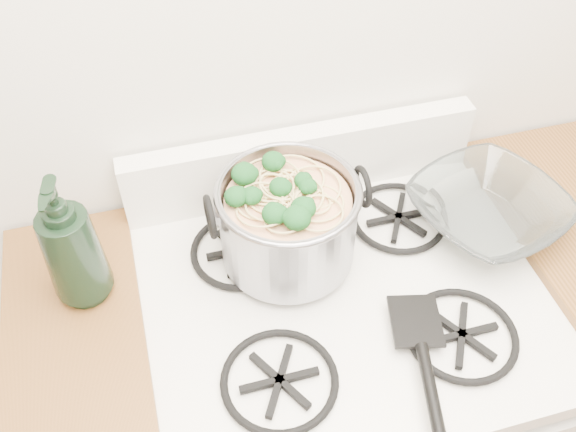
{
  "coord_description": "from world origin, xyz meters",
  "views": [
    {
      "loc": [
        -0.3,
        0.59,
        1.9
      ],
      "look_at": [
        -0.08,
        1.38,
        1.03
      ],
      "focal_mm": 40.0,
      "sensor_mm": 36.0,
      "label": 1
    }
  ],
  "objects_px": {
    "gas_range": "(333,408)",
    "stock_pot": "(288,222)",
    "spatula": "(416,319)",
    "bottle": "(69,242)",
    "glass_bowl": "(485,217)"
  },
  "relations": [
    {
      "from": "spatula",
      "to": "glass_bowl",
      "type": "relative_size",
      "value": 2.62
    },
    {
      "from": "gas_range",
      "to": "stock_pot",
      "type": "distance_m",
      "value": 0.59
    },
    {
      "from": "glass_bowl",
      "to": "spatula",
      "type": "bearing_deg",
      "value": -140.94
    },
    {
      "from": "spatula",
      "to": "glass_bowl",
      "type": "distance_m",
      "value": 0.3
    },
    {
      "from": "glass_bowl",
      "to": "bottle",
      "type": "height_order",
      "value": "bottle"
    },
    {
      "from": "gas_range",
      "to": "bottle",
      "type": "bearing_deg",
      "value": 164.88
    },
    {
      "from": "spatula",
      "to": "bottle",
      "type": "height_order",
      "value": "bottle"
    },
    {
      "from": "glass_bowl",
      "to": "bottle",
      "type": "relative_size",
      "value": 0.42
    },
    {
      "from": "stock_pot",
      "to": "gas_range",
      "type": "bearing_deg",
      "value": -54.71
    },
    {
      "from": "gas_range",
      "to": "glass_bowl",
      "type": "bearing_deg",
      "value": 14.44
    },
    {
      "from": "gas_range",
      "to": "stock_pot",
      "type": "height_order",
      "value": "stock_pot"
    },
    {
      "from": "gas_range",
      "to": "stock_pot",
      "type": "relative_size",
      "value": 3.08
    },
    {
      "from": "spatula",
      "to": "bottle",
      "type": "bearing_deg",
      "value": 171.17
    },
    {
      "from": "glass_bowl",
      "to": "bottle",
      "type": "bearing_deg",
      "value": 176.96
    },
    {
      "from": "gas_range",
      "to": "glass_bowl",
      "type": "distance_m",
      "value": 0.61
    }
  ]
}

